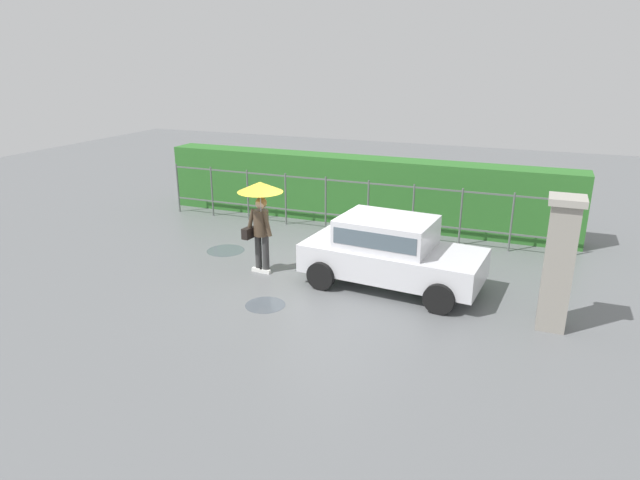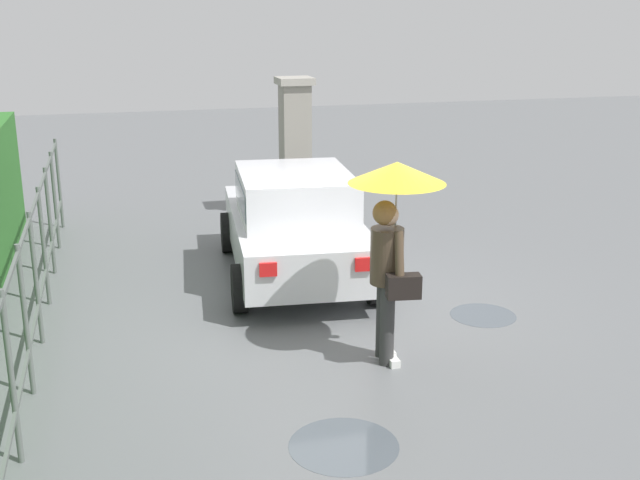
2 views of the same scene
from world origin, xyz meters
The scene contains 7 objects.
ground_plane centered at (0.00, 0.00, 0.00)m, with size 40.00×40.00×0.00m, color slate.
car centered at (1.42, 0.16, 0.80)m, with size 3.86×2.13×1.48m.
pedestrian centered at (-1.41, -0.21, 1.57)m, with size 0.99×0.99×2.10m.
gate_pillar centered at (4.62, -0.60, 1.24)m, with size 0.60×0.60×2.42m.
fence_section centered at (-0.67, 3.37, 0.83)m, with size 11.11×0.05×1.50m.
puddle_near centered at (-0.56, -1.71, 0.00)m, with size 0.79×0.79×0.00m, color #4C545B.
puddle_far centered at (-2.95, 0.75, 0.00)m, with size 0.95×0.95×0.00m, color #4C545B.
Camera 2 is at (-8.62, 2.45, 3.58)m, focal length 44.33 mm.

